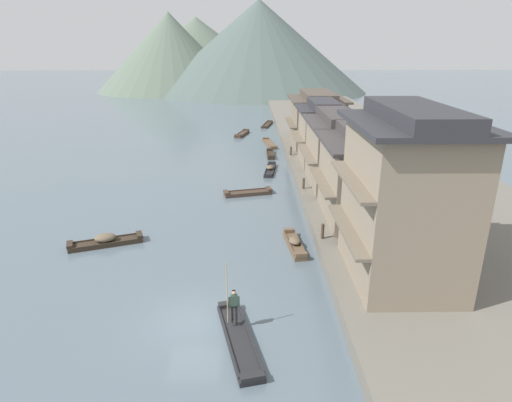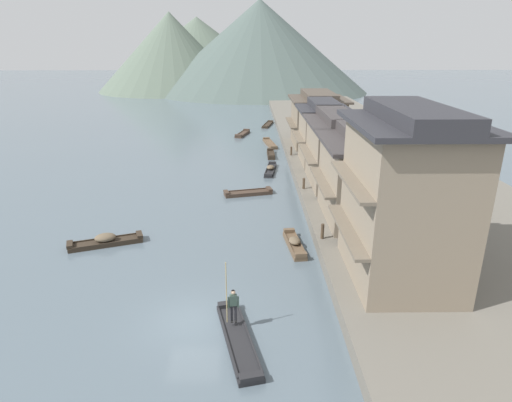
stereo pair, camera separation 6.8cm
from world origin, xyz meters
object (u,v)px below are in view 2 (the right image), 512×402
Objects in this scene: boat_moored_second at (295,244)px; boat_midriver_drifting at (248,193)px; boatman_person at (233,302)px; boat_moored_third at (270,144)px; house_waterfront_nearest at (405,197)px; house_waterfront_narrow at (323,133)px; mooring_post_dock_far at (291,151)px; mooring_post_dock_near at (322,231)px; boat_foreground_poled at (238,340)px; house_waterfront_second at (368,176)px; boat_crossing_west at (270,169)px; boat_moored_far at (268,125)px; house_waterfront_tall at (335,149)px; house_waterfront_far at (317,119)px; mooring_post_dock_mid at (304,183)px; boat_midriver_upstream at (242,134)px; boat_moored_nearest at (106,241)px; boat_upstream_distant at (271,155)px.

boat_moored_second is 0.94× the size of boat_midriver_drifting.
boat_moored_third is (3.35, 38.14, -1.29)m from boatman_person.
house_waterfront_nearest is at bearing -46.03° from boat_moored_second.
house_waterfront_nearest is 23.10m from house_waterfront_narrow.
mooring_post_dock_near is at bearing -90.00° from mooring_post_dock_far.
house_waterfront_narrow is (7.46, 7.73, 3.66)m from boat_midriver_drifting.
boat_moored_third is (-0.24, 29.78, -0.11)m from boat_moored_second.
house_waterfront_second reaches higher than boat_foreground_poled.
boat_moored_far is at bearing 88.35° from boat_crossing_west.
boat_moored_second is 43.62m from boat_moored_far.
boat_crossing_west is at bearing 128.33° from house_waterfront_tall.
house_waterfront_far reaches higher than boat_midriver_drifting.
house_waterfront_nearest is at bearing -77.71° from mooring_post_dock_mid.
boat_moored_third is at bearing 93.59° from mooring_post_dock_near.
boat_midriver_upstream is at bearing 110.14° from mooring_post_dock_far.
mooring_post_dock_far is at bearing -77.85° from boat_moored_third.
boat_crossing_west is 8.42m from mooring_post_dock_mid.
boat_moored_second is 10.77m from boat_midriver_drifting.
boat_moored_second is 4.40× the size of mooring_post_dock_mid.
house_waterfront_second reaches higher than mooring_post_dock_mid.
house_waterfront_tall is (16.48, 10.43, 3.54)m from boat_moored_nearest.
house_waterfront_narrow is 18.87m from mooring_post_dock_near.
boat_moored_nearest is 0.59× the size of house_waterfront_second.
boat_foreground_poled is at bearing -124.44° from house_waterfront_second.
boat_foreground_poled is at bearing -104.93° from mooring_post_dock_mid.
mooring_post_dock_near is at bearing -90.00° from mooring_post_dock_mid.
boat_midriver_upstream is at bearing 101.70° from mooring_post_dock_mid.
mooring_post_dock_mid is (2.39, -8.01, 1.05)m from boat_crossing_west.
boatman_person reaches higher than boat_midriver_drifting.
boat_moored_second is 29.79m from boat_moored_third.
boat_upstream_distant is 0.53× the size of house_waterfront_narrow.
house_waterfront_nearest is 9.46× the size of mooring_post_dock_far.
mooring_post_dock_far is at bearing 56.06° from boat_moored_nearest.
house_waterfront_second is 7.69m from mooring_post_dock_mid.
boat_moored_nearest is 13.38m from boat_midriver_drifting.
boat_moored_nearest is 1.18× the size of boat_moored_second.
mooring_post_dock_far reaches higher than mooring_post_dock_mid.
boat_foreground_poled is at bearing -119.34° from mooring_post_dock_near.
house_waterfront_far is at bearing 78.92° from boat_moored_second.
mooring_post_dock_mid is (-3.48, -16.77, -2.54)m from house_waterfront_far.
house_waterfront_tall reaches higher than boat_moored_third.
boat_upstream_distant is 0.44× the size of house_waterfront_far.
house_waterfront_second is (17.25, 2.53, 3.53)m from boat_moored_nearest.
mooring_post_dock_far is at bearing -85.86° from boat_moored_far.
boat_crossing_west is (3.10, -18.49, 0.04)m from boat_midriver_upstream.
boat_foreground_poled is 30.73m from mooring_post_dock_far.
house_waterfront_far reaches higher than boat_foreground_poled.
house_waterfront_tall is at bearing 67.61° from boatman_person.
house_waterfront_far reaches higher than mooring_post_dock_mid.
house_waterfront_second is 8.14× the size of mooring_post_dock_near.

